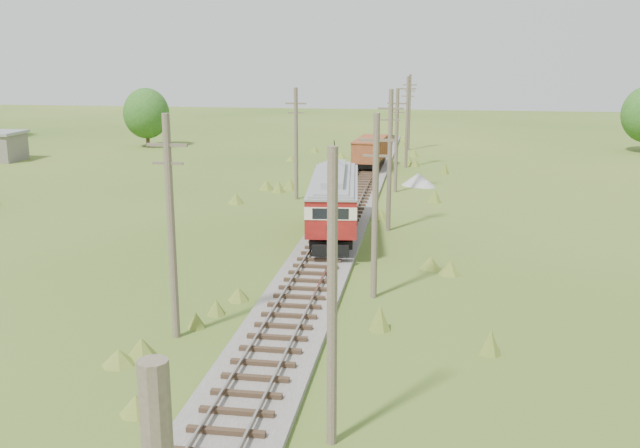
# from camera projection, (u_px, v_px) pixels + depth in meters

# --- Properties ---
(railbed_main) EXTENTS (3.60, 96.00, 0.57)m
(railbed_main) POSITION_uv_depth(u_px,v_px,m) (344.00, 215.00, 49.30)
(railbed_main) COLOR #605B54
(railbed_main) RESTS_ON ground
(streetcar) EXTENTS (4.04, 12.31, 5.57)m
(streetcar) POSITION_uv_depth(u_px,v_px,m) (334.00, 197.00, 43.51)
(streetcar) COLOR black
(streetcar) RESTS_ON ground
(gondola) EXTENTS (3.04, 7.79, 2.53)m
(gondola) POSITION_uv_depth(u_px,v_px,m) (370.00, 150.00, 68.88)
(gondola) COLOR black
(gondola) RESTS_ON ground
(gravel_pile) EXTENTS (2.89, 3.07, 1.05)m
(gravel_pile) POSITION_uv_depth(u_px,v_px,m) (419.00, 180.00, 61.27)
(gravel_pile) COLOR gray
(gravel_pile) RESTS_ON ground
(utility_pole_r_1) EXTENTS (0.30, 0.30, 8.80)m
(utility_pole_r_1) POSITION_uv_depth(u_px,v_px,m) (332.00, 302.00, 20.00)
(utility_pole_r_1) COLOR brown
(utility_pole_r_1) RESTS_ON ground
(utility_pole_r_2) EXTENTS (1.60, 0.30, 8.60)m
(utility_pole_r_2) POSITION_uv_depth(u_px,v_px,m) (375.00, 205.00, 32.45)
(utility_pole_r_2) COLOR brown
(utility_pole_r_2) RESTS_ON ground
(utility_pole_r_3) EXTENTS (1.60, 0.30, 9.00)m
(utility_pole_r_3) POSITION_uv_depth(u_px,v_px,m) (390.00, 159.00, 44.90)
(utility_pole_r_3) COLOR brown
(utility_pole_r_3) RESTS_ON ground
(utility_pole_r_4) EXTENTS (1.60, 0.30, 8.40)m
(utility_pole_r_4) POSITION_uv_depth(u_px,v_px,m) (396.00, 139.00, 57.49)
(utility_pole_r_4) COLOR brown
(utility_pole_r_4) RESTS_ON ground
(utility_pole_r_5) EXTENTS (1.60, 0.30, 8.90)m
(utility_pole_r_5) POSITION_uv_depth(u_px,v_px,m) (407.00, 121.00, 69.85)
(utility_pole_r_5) COLOR brown
(utility_pole_r_5) RESTS_ON ground
(utility_pole_r_6) EXTENTS (1.60, 0.30, 8.70)m
(utility_pole_r_6) POSITION_uv_depth(u_px,v_px,m) (409.00, 111.00, 82.39)
(utility_pole_r_6) COLOR brown
(utility_pole_r_6) RESTS_ON ground
(utility_pole_l_a) EXTENTS (1.60, 0.30, 9.00)m
(utility_pole_l_a) POSITION_uv_depth(u_px,v_px,m) (171.00, 226.00, 27.75)
(utility_pole_l_a) COLOR brown
(utility_pole_l_a) RESTS_ON ground
(utility_pole_l_b) EXTENTS (1.60, 0.30, 8.60)m
(utility_pole_l_b) POSITION_uv_depth(u_px,v_px,m) (296.00, 143.00, 54.73)
(utility_pole_l_b) COLOR brown
(utility_pole_l_b) RESTS_ON ground
(tree_mid_a) EXTENTS (5.46, 5.46, 7.03)m
(tree_mid_a) POSITION_uv_depth(u_px,v_px,m) (146.00, 113.00, 85.19)
(tree_mid_a) COLOR #38281C
(tree_mid_a) RESTS_ON ground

